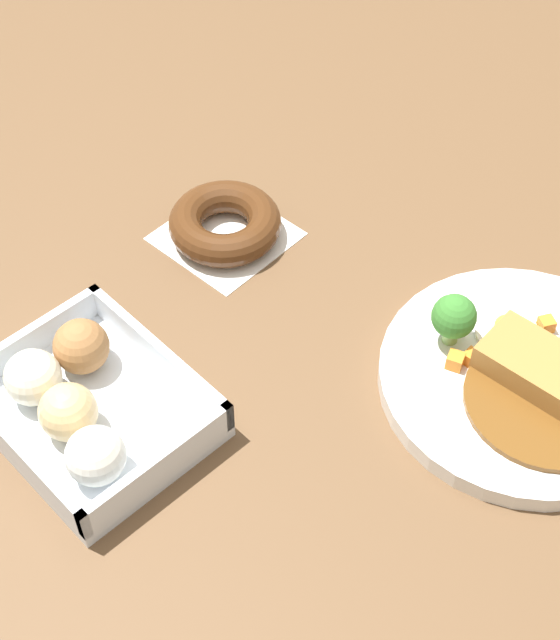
% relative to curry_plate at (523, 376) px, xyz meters
% --- Properties ---
extents(ground_plane, '(1.60, 1.60, 0.00)m').
position_rel_curry_plate_xyz_m(ground_plane, '(-0.13, -0.11, -0.01)').
color(ground_plane, brown).
extents(curry_plate, '(0.25, 0.25, 0.07)m').
position_rel_curry_plate_xyz_m(curry_plate, '(0.00, 0.00, 0.00)').
color(curry_plate, white).
rests_on(curry_plate, ground_plane).
extents(donut_box, '(0.19, 0.15, 0.06)m').
position_rel_curry_plate_xyz_m(donut_box, '(-0.23, -0.30, 0.01)').
color(donut_box, silver).
rests_on(donut_box, ground_plane).
extents(chocolate_ring_donut, '(0.12, 0.12, 0.04)m').
position_rel_curry_plate_xyz_m(chocolate_ring_donut, '(-0.32, -0.06, 0.00)').
color(chocolate_ring_donut, white).
rests_on(chocolate_ring_donut, ground_plane).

